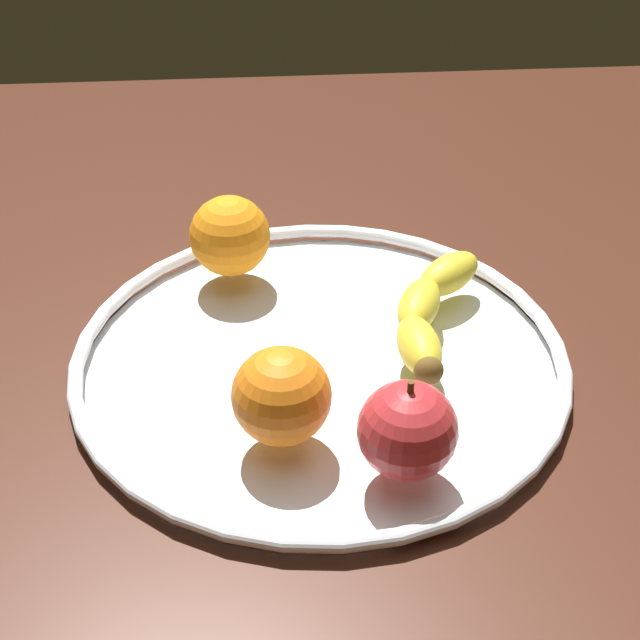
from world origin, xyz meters
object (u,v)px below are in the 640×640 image
Objects in this scene: banana at (429,310)px; orange_back_left at (230,236)px; apple at (408,430)px; orange_front_right at (281,396)px; fruit_bowl at (320,359)px.

banana is 18.84cm from orange_back_left.
orange_front_right is (-3.99, -8.25, 0.11)cm from apple.
banana is 2.44× the size of orange_front_right.
fruit_bowl is 5.63× the size of orange_front_right.
banana is 2.44× the size of orange_back_left.
orange_front_right is (11.94, -12.51, 1.91)cm from banana.
orange_back_left is at bearing -170.44° from orange_front_right.
apple is at bearing 64.17° from orange_front_right.
apple is at bearing 7.95° from banana.
apple reaches higher than orange_front_right.
banana reaches higher than fruit_bowl.
orange_back_left is at bearing -155.03° from apple.
fruit_bowl is 14.70cm from orange_back_left.
orange_front_right is at bearing -115.83° from apple.
orange_back_left is at bearing -97.73° from banana.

